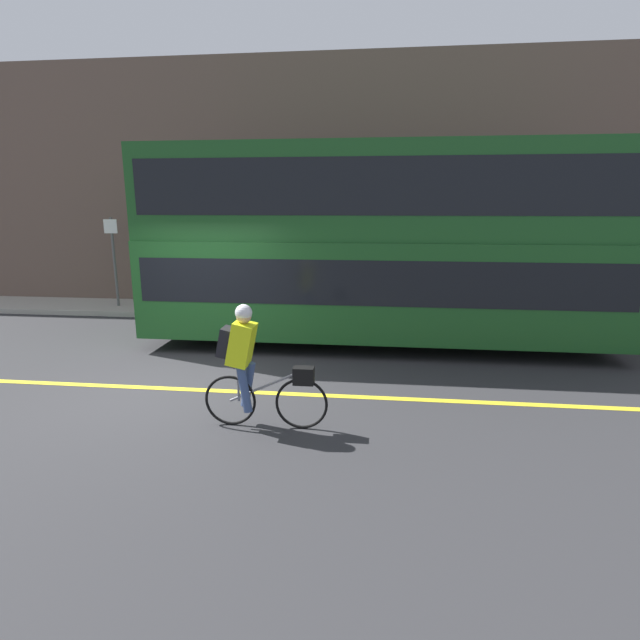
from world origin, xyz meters
TOP-DOWN VIEW (x-y plane):
  - ground_plane at (0.00, 0.00)m, footprint 80.00×80.00m
  - road_center_line at (0.00, -0.11)m, footprint 50.00×0.14m
  - sidewalk_curb at (0.00, 5.46)m, footprint 60.00×1.73m
  - building_facade at (0.00, 6.48)m, footprint 60.00×0.30m
  - bus at (3.17, 2.86)m, footprint 9.11×2.45m
  - cyclist_on_bike at (1.62, -1.26)m, footprint 1.60×0.32m
  - street_sign_post at (-3.78, 5.37)m, footprint 0.36×0.09m

SIDE VIEW (x-z plane):
  - ground_plane at x=0.00m, z-range 0.00..0.00m
  - road_center_line at x=0.00m, z-range 0.00..0.01m
  - sidewalk_curb at x=0.00m, z-range 0.00..0.13m
  - cyclist_on_bike at x=1.62m, z-range 0.06..1.67m
  - street_sign_post at x=-3.78m, z-range 0.27..2.61m
  - bus at x=3.17m, z-range 0.20..4.09m
  - building_facade at x=0.00m, z-range 0.00..6.51m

